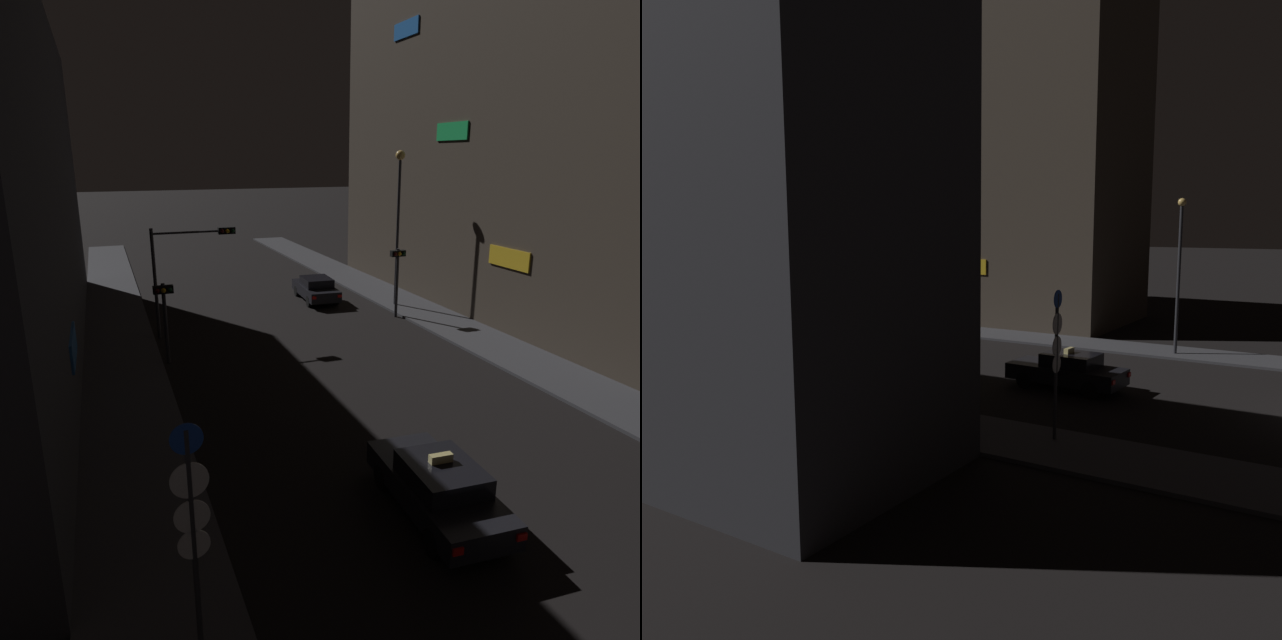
# 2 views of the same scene
# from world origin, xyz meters

# --- Properties ---
(sidewalk_left) EXTENTS (3.07, 59.31, 0.12)m
(sidewalk_left) POSITION_xyz_m (-7.89, 27.66, 0.06)
(sidewalk_left) COLOR #424247
(sidewalk_left) RESTS_ON ground_plane
(sidewalk_right) EXTENTS (3.07, 59.31, 0.12)m
(sidewalk_right) POSITION_xyz_m (7.89, 27.66, 0.06)
(sidewalk_right) COLOR #424247
(sidewalk_right) RESTS_ON ground_plane
(building_facade_right) EXTENTS (10.65, 26.58, 20.75)m
(building_facade_right) POSITION_xyz_m (14.71, 26.83, 10.38)
(building_facade_right) COLOR #473D33
(building_facade_right) RESTS_ON ground_plane
(taxi) EXTENTS (2.06, 4.55, 1.62)m
(taxi) POSITION_xyz_m (-1.32, 10.36, 0.74)
(taxi) COLOR black
(taxi) RESTS_ON ground_plane
(far_car) EXTENTS (2.10, 4.56, 1.42)m
(far_car) POSITION_xyz_m (3.39, 31.08, 0.73)
(far_car) COLOR black
(far_car) RESTS_ON ground_plane
(traffic_light_overhead) EXTENTS (3.91, 0.42, 5.18)m
(traffic_light_overhead) POSITION_xyz_m (-4.63, 26.88, 3.75)
(traffic_light_overhead) COLOR #2D2D33
(traffic_light_overhead) RESTS_ON ground_plane
(traffic_light_left_kerb) EXTENTS (0.80, 0.42, 3.38)m
(traffic_light_left_kerb) POSITION_xyz_m (-6.11, 23.32, 2.45)
(traffic_light_left_kerb) COLOR #2D2D33
(traffic_light_left_kerb) RESTS_ON ground_plane
(traffic_light_right_kerb) EXTENTS (0.80, 0.42, 3.68)m
(traffic_light_right_kerb) POSITION_xyz_m (6.11, 26.15, 2.64)
(traffic_light_right_kerb) COLOR #2D2D33
(traffic_light_right_kerb) RESTS_ON ground_plane
(sign_pole_left) EXTENTS (0.61, 0.10, 4.35)m
(sign_pole_left) POSITION_xyz_m (-7.32, 8.21, 2.70)
(sign_pole_left) COLOR #2D2D33
(sign_pole_left) RESTS_ON sidewalk_left
(street_lamp_far_block) EXTENTS (0.52, 0.52, 8.48)m
(street_lamp_far_block) POSITION_xyz_m (7.15, 28.20, 5.82)
(street_lamp_far_block) COLOR #2D2D33
(street_lamp_far_block) RESTS_ON sidewalk_right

